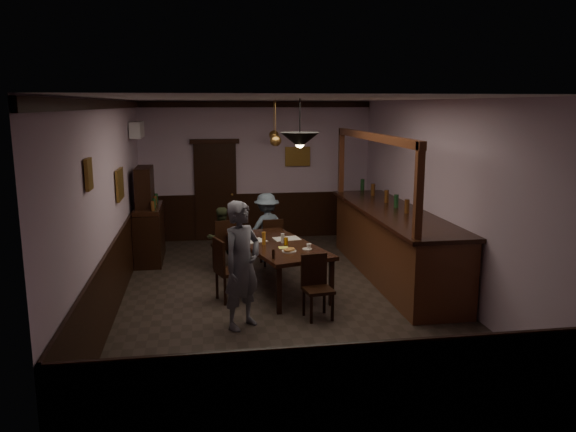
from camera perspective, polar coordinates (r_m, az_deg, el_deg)
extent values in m
cube|color=#2D2621|center=(8.74, -0.41, -8.28)|extent=(5.00, 8.00, 0.01)
cube|color=white|center=(8.24, -0.44, 11.83)|extent=(5.00, 8.00, 0.01)
cube|color=#C8ACC6|center=(12.29, -3.21, 4.62)|extent=(5.00, 0.01, 3.00)
cube|color=#C8ACC6|center=(4.55, 7.14, -7.01)|extent=(5.00, 0.01, 3.00)
cube|color=#C8ACC6|center=(8.37, -17.62, 0.97)|extent=(0.01, 8.00, 3.00)
cube|color=#C8ACC6|center=(9.07, 15.40, 1.85)|extent=(0.01, 8.00, 3.00)
cube|color=black|center=(8.93, -1.07, -2.99)|extent=(1.55, 2.39, 0.06)
cube|color=black|center=(7.98, -0.91, -7.56)|extent=(0.07, 0.07, 0.69)
cube|color=black|center=(8.33, 4.43, -6.77)|extent=(0.07, 0.07, 0.69)
cube|color=black|center=(9.80, -5.70, -4.02)|extent=(0.07, 0.07, 0.69)
cube|color=black|center=(10.09, -1.18, -3.52)|extent=(0.07, 0.07, 0.69)
cube|color=black|center=(10.07, -6.49, -3.08)|extent=(0.48, 0.48, 0.05)
cube|color=black|center=(9.83, -6.27, -1.85)|extent=(0.41, 0.12, 0.49)
cube|color=black|center=(10.32, -5.78, -4.02)|extent=(0.04, 0.04, 0.42)
cube|color=black|center=(10.25, -7.58, -4.17)|extent=(0.04, 0.04, 0.42)
cube|color=black|center=(10.01, -5.31, -4.49)|extent=(0.04, 0.04, 0.42)
cube|color=black|center=(9.94, -7.16, -4.65)|extent=(0.04, 0.04, 0.42)
cube|color=black|center=(10.38, -1.75, -2.74)|extent=(0.42, 0.42, 0.05)
cube|color=black|center=(10.16, -1.52, -1.62)|extent=(0.38, 0.08, 0.45)
cube|color=black|center=(10.62, -1.14, -3.61)|extent=(0.04, 0.04, 0.39)
cube|color=black|center=(10.54, -2.76, -3.72)|extent=(0.04, 0.04, 0.39)
cube|color=black|center=(10.33, -0.71, -4.03)|extent=(0.04, 0.04, 0.39)
cube|color=black|center=(10.25, -2.37, -4.15)|extent=(0.04, 0.04, 0.39)
cube|color=black|center=(7.80, 3.07, -7.52)|extent=(0.43, 0.43, 0.05)
cube|color=black|center=(7.88, 2.65, -5.45)|extent=(0.38, 0.09, 0.45)
cube|color=black|center=(7.69, 2.37, -9.49)|extent=(0.04, 0.04, 0.39)
cube|color=black|center=(7.80, 4.53, -9.23)|extent=(0.04, 0.04, 0.39)
cube|color=black|center=(7.96, 1.61, -8.75)|extent=(0.04, 0.04, 0.39)
cube|color=black|center=(8.06, 3.70, -8.51)|extent=(0.04, 0.04, 0.39)
cube|color=black|center=(8.53, -5.79, -5.64)|extent=(0.53, 0.53, 0.05)
cube|color=black|center=(8.39, -7.03, -4.05)|extent=(0.17, 0.41, 0.50)
cube|color=black|center=(8.51, -4.27, -7.30)|extent=(0.04, 0.04, 0.43)
cube|color=black|center=(8.81, -5.15, -6.67)|extent=(0.04, 0.04, 0.43)
cube|color=black|center=(8.39, -6.41, -7.61)|extent=(0.04, 0.04, 0.43)
cube|color=black|center=(8.69, -7.22, -6.96)|extent=(0.04, 0.04, 0.43)
imported|color=slate|center=(7.40, -4.69, -5.00)|extent=(0.73, 0.72, 1.70)
imported|color=#384228|center=(10.23, -6.85, -2.18)|extent=(0.67, 0.62, 1.11)
imported|color=slate|center=(10.50, -2.18, -1.20)|extent=(0.96, 0.75, 1.31)
cube|color=silver|center=(9.08, -3.63, -2.55)|extent=(0.50, 0.44, 0.01)
cube|color=silver|center=(9.22, -0.13, -2.31)|extent=(0.46, 0.37, 0.01)
cube|color=#E1E554|center=(8.66, -0.45, -3.23)|extent=(0.18, 0.18, 0.00)
cylinder|color=white|center=(8.57, 1.96, -3.36)|extent=(0.15, 0.15, 0.01)
imported|color=white|center=(8.57, 2.13, -3.06)|extent=(0.10, 0.10, 0.07)
cylinder|color=white|center=(8.44, 0.12, -3.58)|extent=(0.22, 0.22, 0.01)
torus|color=#C68C47|center=(8.39, -0.03, -3.48)|extent=(0.13, 0.13, 0.04)
torus|color=#C68C47|center=(8.43, 0.29, -3.39)|extent=(0.13, 0.13, 0.04)
cylinder|color=orange|center=(8.81, -0.21, -2.58)|extent=(0.07, 0.07, 0.12)
cylinder|color=#BF721E|center=(8.84, -2.48, -2.27)|extent=(0.06, 0.06, 0.20)
cylinder|color=silver|center=(8.95, -0.55, -2.27)|extent=(0.06, 0.06, 0.15)
cylinder|color=black|center=(8.04, -1.50, -3.88)|extent=(0.04, 0.04, 0.14)
cube|color=black|center=(10.93, -13.87, -1.95)|extent=(0.48, 1.35, 0.96)
cube|color=black|center=(10.83, -14.01, 0.79)|extent=(0.46, 1.30, 0.08)
cube|color=black|center=(10.77, -14.37, 2.79)|extent=(0.29, 0.87, 0.77)
cube|color=#552B16|center=(9.75, 10.63, -2.92)|extent=(0.92, 4.29, 1.12)
cube|color=black|center=(9.62, 10.64, 0.43)|extent=(1.02, 4.39, 0.06)
cube|color=#552B16|center=(9.35, 8.66, 7.95)|extent=(0.10, 4.19, 0.12)
cube|color=#552B16|center=(7.50, 13.21, 2.27)|extent=(0.10, 0.10, 1.33)
cube|color=#552B16|center=(11.35, 5.46, 5.49)|extent=(0.10, 0.10, 1.33)
cube|color=black|center=(12.24, -7.36, 2.39)|extent=(0.90, 0.06, 2.10)
cube|color=white|center=(11.11, -15.11, 8.47)|extent=(0.20, 0.85, 0.30)
cube|color=olive|center=(6.70, -19.59, 4.02)|extent=(0.04, 0.28, 0.36)
cube|color=olive|center=(9.11, -16.72, 3.10)|extent=(0.04, 0.62, 0.48)
cube|color=olive|center=(12.34, 0.98, 6.06)|extent=(0.55, 0.04, 0.42)
cylinder|color=black|center=(7.93, 1.21, 9.77)|extent=(0.02, 0.02, 0.57)
cone|color=black|center=(7.94, 1.21, 7.70)|extent=(0.56, 0.56, 0.22)
sphere|color=#FFD88C|center=(7.94, 1.20, 7.34)|extent=(0.12, 0.12, 0.12)
cylinder|color=#BF8C3F|center=(9.87, -1.28, 9.70)|extent=(0.02, 0.02, 0.70)
cone|color=#BF8C3F|center=(9.88, -1.27, 7.67)|extent=(0.20, 0.20, 0.22)
sphere|color=#FFD88C|center=(9.89, -1.27, 7.38)|extent=(0.12, 0.12, 0.12)
cylinder|color=#BF8C3F|center=(11.59, -1.44, 9.93)|extent=(0.02, 0.02, 0.70)
cone|color=#BF8C3F|center=(11.61, -1.43, 8.21)|extent=(0.20, 0.20, 0.22)
sphere|color=#FFD88C|center=(11.61, -1.43, 7.96)|extent=(0.12, 0.12, 0.12)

